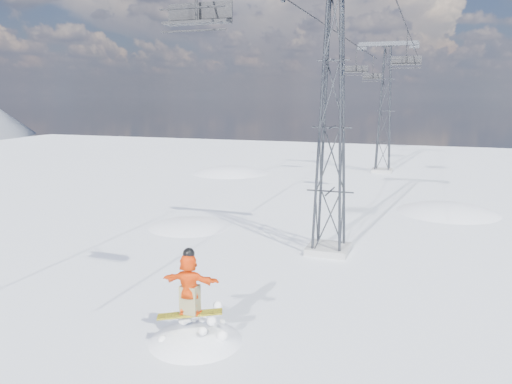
{
  "coord_description": "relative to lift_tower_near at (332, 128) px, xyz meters",
  "views": [
    {
      "loc": [
        4.75,
        -13.03,
        6.81
      ],
      "look_at": [
        -0.86,
        3.04,
        3.52
      ],
      "focal_mm": 35.0,
      "sensor_mm": 36.0,
      "label": 1
    }
  ],
  "objects": [
    {
      "name": "lift_chair_far",
      "position": [
        -2.2,
        21.64,
        3.45
      ],
      "size": [
        1.94,
        0.56,
        2.41
      ],
      "color": "black",
      "rests_on": "ground"
    },
    {
      "name": "lift_chair_near",
      "position": [
        -2.2,
        -8.21,
        3.49
      ],
      "size": [
        1.91,
        0.55,
        2.36
      ],
      "color": "black",
      "rests_on": "ground"
    },
    {
      "name": "snow_terrain",
      "position": [
        -5.57,
        13.24,
        -15.06
      ],
      "size": [
        39.0,
        37.0,
        22.0
      ],
      "color": "white",
      "rests_on": "ground"
    },
    {
      "name": "ground",
      "position": [
        -0.8,
        -8.0,
        -5.47
      ],
      "size": [
        120.0,
        120.0,
        0.0
      ],
      "primitive_type": "plane",
      "color": "white",
      "rests_on": "ground"
    },
    {
      "name": "lift_chair_extra",
      "position": [
        -2.2,
        34.07,
        3.31
      ],
      "size": [
        2.08,
        0.6,
        2.58
      ],
      "color": "black",
      "rests_on": "ground"
    },
    {
      "name": "haul_cables",
      "position": [
        0.0,
        11.5,
        5.38
      ],
      "size": [
        4.46,
        51.0,
        0.06
      ],
      "color": "black",
      "rests_on": "ground"
    },
    {
      "name": "lift_chair_mid",
      "position": [
        2.2,
        13.06,
        3.5
      ],
      "size": [
        1.89,
        0.54,
        2.35
      ],
      "color": "black",
      "rests_on": "ground"
    },
    {
      "name": "lift_tower_near",
      "position": [
        0.0,
        0.0,
        0.0
      ],
      "size": [
        5.2,
        1.8,
        11.43
      ],
      "color": "#999999",
      "rests_on": "ground"
    },
    {
      "name": "lift_tower_far",
      "position": [
        0.0,
        25.0,
        0.0
      ],
      "size": [
        5.2,
        1.8,
        11.43
      ],
      "color": "#999999",
      "rests_on": "ground"
    }
  ]
}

